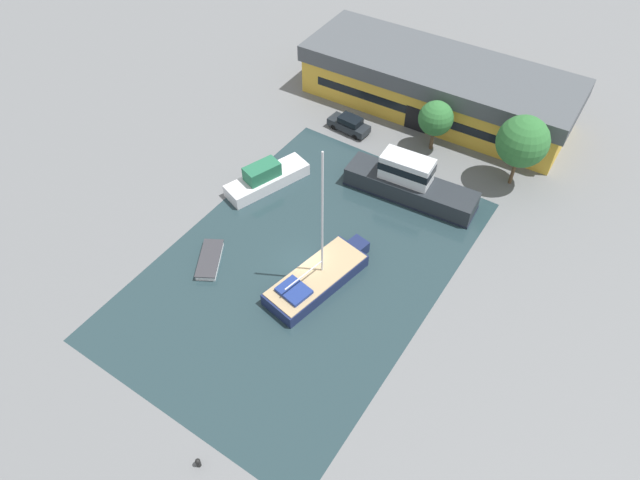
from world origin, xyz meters
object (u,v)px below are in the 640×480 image
(quay_tree_near_building, at_px, (436,118))
(small_dinghy, at_px, (210,260))
(warehouse_building, at_px, (437,85))
(sailboat_moored, at_px, (318,277))
(cabin_boat, at_px, (266,178))
(parked_car, at_px, (349,124))
(quay_tree_by_water, at_px, (523,142))
(motor_cruiser, at_px, (409,183))

(quay_tree_near_building, xyz_separation_m, small_dinghy, (-8.56, -24.00, -3.33))
(quay_tree_near_building, bearing_deg, warehouse_building, 113.61)
(quay_tree_near_building, bearing_deg, small_dinghy, -109.63)
(sailboat_moored, relative_size, cabin_boat, 1.53)
(parked_car, distance_m, small_dinghy, 21.92)
(warehouse_building, distance_m, sailboat_moored, 27.90)
(warehouse_building, distance_m, quay_tree_by_water, 13.88)
(motor_cruiser, bearing_deg, warehouse_building, 12.10)
(quay_tree_by_water, xyz_separation_m, sailboat_moored, (-8.46, -20.27, -4.17))
(quay_tree_near_building, relative_size, small_dinghy, 1.19)
(parked_car, relative_size, motor_cruiser, 0.36)
(cabin_boat, bearing_deg, warehouse_building, 88.86)
(small_dinghy, bearing_deg, warehouse_building, 49.33)
(sailboat_moored, xyz_separation_m, small_dinghy, (-8.72, -3.12, -0.40))
(cabin_boat, bearing_deg, quay_tree_near_building, 71.69)
(small_dinghy, bearing_deg, quay_tree_by_water, 23.36)
(quay_tree_near_building, relative_size, cabin_boat, 0.63)
(quay_tree_near_building, height_order, motor_cruiser, quay_tree_near_building)
(small_dinghy, bearing_deg, sailboat_moored, -10.63)
(warehouse_building, height_order, cabin_boat, warehouse_building)
(parked_car, bearing_deg, quay_tree_by_water, -81.17)
(parked_car, xyz_separation_m, cabin_boat, (-1.97, -11.66, 0.08))
(warehouse_building, bearing_deg, sailboat_moored, -85.44)
(parked_car, xyz_separation_m, small_dinghy, (-0.09, -21.91, -0.56))
(warehouse_building, relative_size, motor_cruiser, 2.33)
(small_dinghy, xyz_separation_m, cabin_boat, (-1.87, 10.25, 0.64))
(warehouse_building, height_order, quay_tree_by_water, quay_tree_by_water)
(parked_car, bearing_deg, warehouse_building, -28.00)
(warehouse_building, distance_m, motor_cruiser, 15.03)
(quay_tree_near_building, height_order, small_dinghy, quay_tree_near_building)
(quay_tree_by_water, height_order, small_dinghy, quay_tree_by_water)
(quay_tree_near_building, bearing_deg, sailboat_moored, -89.57)
(sailboat_moored, xyz_separation_m, motor_cruiser, (1.17, 13.29, 0.84))
(parked_car, distance_m, cabin_boat, 11.83)
(warehouse_building, bearing_deg, motor_cruiser, -75.26)
(parked_car, distance_m, motor_cruiser, 11.25)
(quay_tree_by_water, height_order, parked_car, quay_tree_by_water)
(motor_cruiser, bearing_deg, small_dinghy, 144.44)
(warehouse_building, relative_size, small_dinghy, 6.54)
(parked_car, xyz_separation_m, sailboat_moored, (8.62, -18.79, -0.16))
(quay_tree_near_building, xyz_separation_m, cabin_boat, (-10.43, -13.75, -2.69))
(quay_tree_by_water, height_order, motor_cruiser, quay_tree_by_water)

